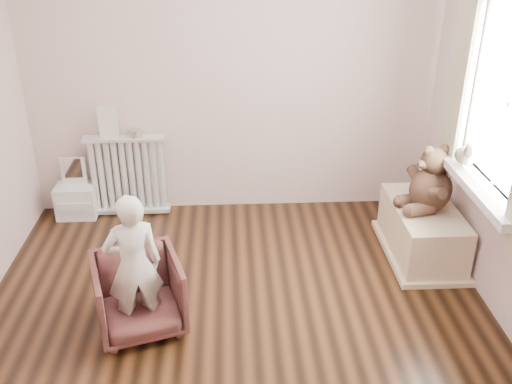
{
  "coord_description": "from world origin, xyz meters",
  "views": [
    {
      "loc": [
        -0.03,
        -3.07,
        2.56
      ],
      "look_at": [
        0.15,
        0.45,
        0.8
      ],
      "focal_mm": 40.0,
      "sensor_mm": 36.0,
      "label": 1
    }
  ],
  "objects_px": {
    "radiator": "(128,175)",
    "plush_cat": "(466,152)",
    "toy_vanity": "(75,189)",
    "teddy_bear": "(432,181)",
    "toy_bench": "(422,232)",
    "armchair": "(139,294)",
    "child": "(134,266)"
  },
  "relations": [
    {
      "from": "radiator",
      "to": "plush_cat",
      "type": "xyz_separation_m",
      "value": [
        2.61,
        -1.07,
        0.61
      ]
    },
    {
      "from": "toy_vanity",
      "to": "teddy_bear",
      "type": "distance_m",
      "value": 3.11
    },
    {
      "from": "toy_bench",
      "to": "teddy_bear",
      "type": "relative_size",
      "value": 1.73
    },
    {
      "from": "toy_bench",
      "to": "radiator",
      "type": "bearing_deg",
      "value": 161.46
    },
    {
      "from": "armchair",
      "to": "teddy_bear",
      "type": "height_order",
      "value": "teddy_bear"
    },
    {
      "from": "armchair",
      "to": "plush_cat",
      "type": "relative_size",
      "value": 2.49
    },
    {
      "from": "child",
      "to": "teddy_bear",
      "type": "relative_size",
      "value": 1.9
    },
    {
      "from": "teddy_bear",
      "to": "toy_vanity",
      "type": "bearing_deg",
      "value": 153.15
    },
    {
      "from": "radiator",
      "to": "teddy_bear",
      "type": "relative_size",
      "value": 1.43
    },
    {
      "from": "toy_vanity",
      "to": "toy_bench",
      "type": "relative_size",
      "value": 0.61
    },
    {
      "from": "armchair",
      "to": "teddy_bear",
      "type": "xyz_separation_m",
      "value": [
        2.18,
        0.78,
        0.41
      ]
    },
    {
      "from": "toy_vanity",
      "to": "teddy_bear",
      "type": "bearing_deg",
      "value": -15.43
    },
    {
      "from": "child",
      "to": "plush_cat",
      "type": "relative_size",
      "value": 4.37
    },
    {
      "from": "toy_bench",
      "to": "toy_vanity",
      "type": "bearing_deg",
      "value": 164.88
    },
    {
      "from": "armchair",
      "to": "plush_cat",
      "type": "xyz_separation_m",
      "value": [
        2.31,
        0.57,
        0.74
      ]
    },
    {
      "from": "radiator",
      "to": "toy_vanity",
      "type": "distance_m",
      "value": 0.5
    },
    {
      "from": "toy_vanity",
      "to": "armchair",
      "type": "relative_size",
      "value": 0.98
    },
    {
      "from": "teddy_bear",
      "to": "plush_cat",
      "type": "relative_size",
      "value": 2.3
    },
    {
      "from": "toy_bench",
      "to": "plush_cat",
      "type": "relative_size",
      "value": 3.98
    },
    {
      "from": "radiator",
      "to": "armchair",
      "type": "xyz_separation_m",
      "value": [
        0.3,
        -1.63,
        -0.13
      ]
    },
    {
      "from": "armchair",
      "to": "child",
      "type": "relative_size",
      "value": 0.57
    },
    {
      "from": "child",
      "to": "plush_cat",
      "type": "height_order",
      "value": "plush_cat"
    },
    {
      "from": "child",
      "to": "toy_bench",
      "type": "relative_size",
      "value": 1.1
    },
    {
      "from": "teddy_bear",
      "to": "radiator",
      "type": "bearing_deg",
      "value": 149.71
    },
    {
      "from": "armchair",
      "to": "child",
      "type": "height_order",
      "value": "child"
    },
    {
      "from": "radiator",
      "to": "toy_vanity",
      "type": "height_order",
      "value": "radiator"
    },
    {
      "from": "armchair",
      "to": "plush_cat",
      "type": "bearing_deg",
      "value": -3.12
    },
    {
      "from": "toy_vanity",
      "to": "child",
      "type": "height_order",
      "value": "child"
    },
    {
      "from": "toy_vanity",
      "to": "armchair",
      "type": "bearing_deg",
      "value": -63.87
    },
    {
      "from": "radiator",
      "to": "plush_cat",
      "type": "height_order",
      "value": "plush_cat"
    },
    {
      "from": "teddy_bear",
      "to": "plush_cat",
      "type": "bearing_deg",
      "value": -70.9
    },
    {
      "from": "radiator",
      "to": "teddy_bear",
      "type": "height_order",
      "value": "teddy_bear"
    }
  ]
}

